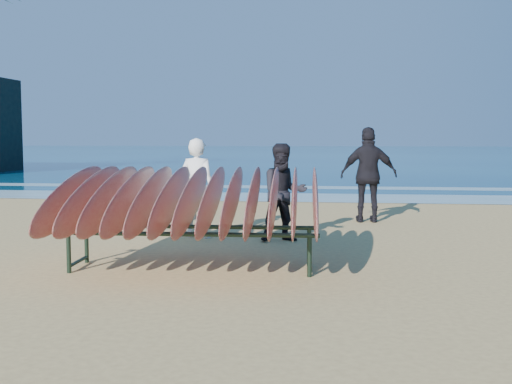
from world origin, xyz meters
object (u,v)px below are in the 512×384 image
surfboard_rack (192,200)px  person_white (197,188)px  person_dark_a (284,193)px  person_dark_b (369,175)px

surfboard_rack → person_white: 2.55m
person_dark_a → person_dark_b: bearing=41.1°
person_dark_a → person_white: bearing=153.3°
surfboard_rack → person_dark_b: 5.41m
surfboard_rack → person_white: size_ratio=1.99×
person_white → person_dark_a: bearing=-177.5°
surfboard_rack → person_white: person_white is taller
person_white → person_dark_b: person_dark_b is taller
person_dark_a → person_dark_b: person_dark_b is taller
person_dark_b → person_dark_a: bearing=57.0°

